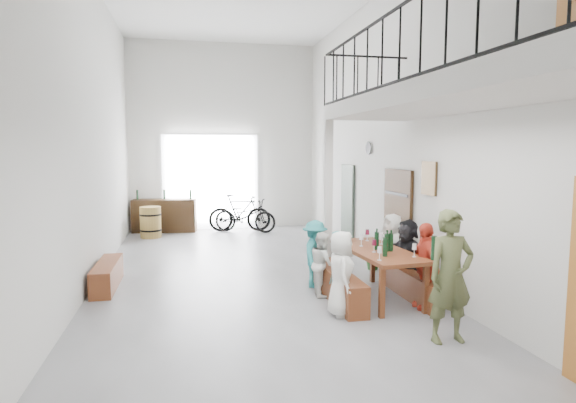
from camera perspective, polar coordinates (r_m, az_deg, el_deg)
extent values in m
plane|color=#606062|center=(8.93, -4.31, -9.19)|extent=(12.00, 12.00, 0.00)
plane|color=silver|center=(14.59, -7.66, 7.62)|extent=(5.50, 0.00, 5.50)
plane|color=silver|center=(2.82, 12.72, 13.97)|extent=(5.50, 0.00, 5.50)
plane|color=silver|center=(8.69, -22.93, 8.24)|extent=(0.00, 12.00, 12.00)
plane|color=silver|center=(9.40, 12.58, 8.37)|extent=(0.00, 12.00, 12.00)
cube|color=white|center=(14.53, -9.14, 2.27)|extent=(2.80, 0.08, 2.80)
cube|color=#34210F|center=(9.20, 12.82, -2.51)|extent=(0.06, 1.10, 2.00)
cube|color=#323D33|center=(11.77, 7.07, -0.54)|extent=(0.06, 0.80, 2.00)
cube|color=#46331C|center=(8.14, 16.37, 2.65)|extent=(0.04, 0.45, 0.55)
cylinder|color=white|center=(10.48, 9.58, 6.27)|extent=(0.04, 0.28, 0.28)
cube|color=silver|center=(6.24, 18.79, 11.72)|extent=(1.50, 5.60, 0.25)
cube|color=black|center=(6.09, 12.78, 21.44)|extent=(0.03, 5.60, 0.03)
cube|color=black|center=(5.92, 12.59, 13.67)|extent=(0.03, 5.60, 0.03)
cube|color=black|center=(8.86, 9.36, 16.60)|extent=(1.50, 0.03, 0.03)
cube|color=silver|center=(8.50, 4.74, -0.11)|extent=(0.14, 0.14, 2.88)
cube|color=brown|center=(7.79, 10.53, -5.81)|extent=(0.95, 2.07, 0.06)
cube|color=brown|center=(6.99, 11.07, -10.57)|extent=(0.07, 0.07, 0.73)
cube|color=brown|center=(7.32, 16.01, -9.92)|extent=(0.07, 0.07, 0.73)
cube|color=brown|center=(8.52, 5.75, -7.43)|extent=(0.07, 0.07, 0.73)
cube|color=brown|center=(8.79, 10.00, -7.07)|extent=(0.07, 0.07, 0.73)
cube|color=brown|center=(7.76, 5.89, -9.78)|extent=(0.35, 2.04, 0.47)
cube|color=brown|center=(8.10, 14.08, -9.43)|extent=(0.24, 1.84, 0.42)
cylinder|color=black|center=(7.27, 11.43, -5.04)|extent=(0.07, 0.07, 0.35)
cylinder|color=black|center=(7.66, 12.11, -4.49)|extent=(0.07, 0.07, 0.35)
cylinder|color=black|center=(7.63, 11.65, -4.52)|extent=(0.07, 0.07, 0.35)
cylinder|color=black|center=(7.74, 10.47, -4.34)|extent=(0.07, 0.07, 0.35)
cube|color=brown|center=(8.91, -20.64, -8.17)|extent=(0.35, 1.56, 0.44)
cylinder|color=olive|center=(13.49, -15.97, -2.37)|extent=(0.56, 0.56, 0.84)
cylinder|color=black|center=(13.52, -15.95, -3.25)|extent=(0.57, 0.57, 0.05)
cylinder|color=black|center=(13.46, -16.00, -1.49)|extent=(0.57, 0.57, 0.05)
cube|color=#34210F|center=(14.32, -14.42, -1.63)|extent=(1.84, 0.73, 0.94)
cylinder|color=black|center=(14.39, -17.42, 0.77)|extent=(0.06, 0.06, 0.28)
cylinder|color=black|center=(14.29, -14.46, 0.82)|extent=(0.06, 0.06, 0.28)
cylinder|color=black|center=(14.18, -11.49, 0.86)|extent=(0.06, 0.06, 0.28)
imported|color=white|center=(6.95, 6.31, -8.48)|extent=(0.48, 0.65, 1.22)
imported|color=teal|center=(7.48, 6.06, -7.77)|extent=(0.27, 0.41, 1.13)
imported|color=white|center=(7.89, 4.14, -7.35)|extent=(0.44, 0.54, 1.04)
imported|color=teal|center=(8.33, 3.20, -6.20)|extent=(0.70, 0.86, 1.16)
imported|color=red|center=(7.49, 15.95, -7.32)|extent=(0.34, 0.77, 1.29)
imported|color=black|center=(8.23, 13.91, -6.27)|extent=(0.68, 1.20, 1.23)
imported|color=white|center=(8.71, 12.24, -5.50)|extent=(0.47, 0.65, 1.25)
imported|color=#4B522E|center=(6.26, 18.71, -8.41)|extent=(0.61, 0.41, 1.64)
imported|color=#1C521A|center=(9.71, 10.06, -6.62)|extent=(0.51, 0.48, 0.46)
imported|color=black|center=(13.89, -5.11, -1.68)|extent=(1.91, 1.34, 0.95)
imported|color=black|center=(13.99, -5.74, -1.38)|extent=(1.84, 0.73, 1.08)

